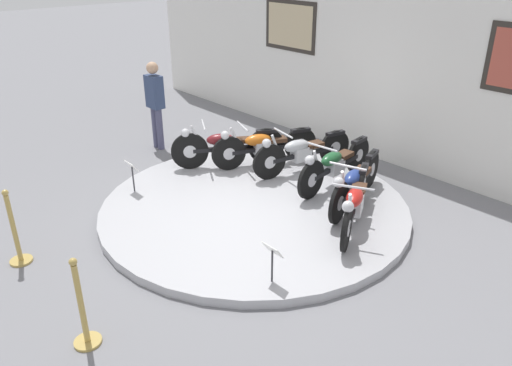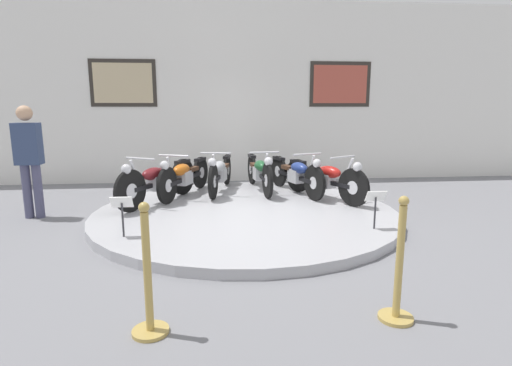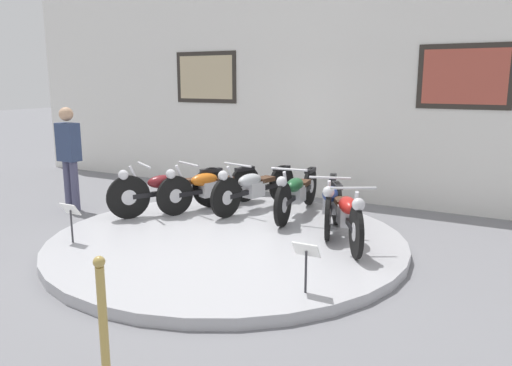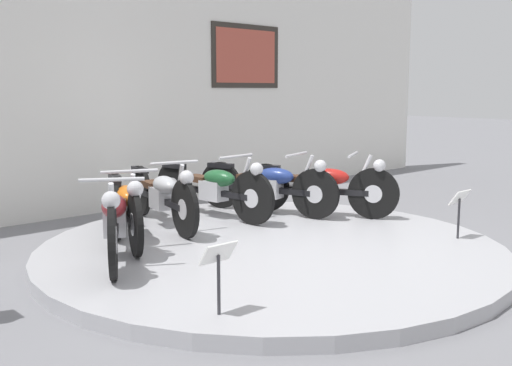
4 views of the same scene
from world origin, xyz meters
name	(u,v)px [view 3 (image 3 of 4)]	position (x,y,z in m)	size (l,w,h in m)	color
ground_plane	(228,245)	(0.00, 0.00, 0.00)	(60.00, 60.00, 0.00)	slate
display_platform	(228,241)	(0.00, 0.00, 0.06)	(4.62, 4.62, 0.12)	#ADADB2
back_wall	(321,88)	(0.00, 3.22, 1.99)	(14.00, 0.22, 3.98)	white
motorcycle_maroon	(169,188)	(-1.41, 0.59, 0.51)	(1.07, 1.74, 0.80)	black
motorcycle_orange	(209,186)	(-1.01, 1.10, 0.50)	(0.80, 1.84, 0.78)	black
motorcycle_silver	(254,186)	(-0.37, 1.39, 0.50)	(0.58, 1.93, 0.78)	black
motorcycle_green	(297,191)	(0.37, 1.39, 0.50)	(0.54, 1.96, 0.79)	black
motorcycle_blue	(330,200)	(1.01, 1.10, 0.50)	(0.71, 1.88, 0.78)	black
motorcycle_red	(346,212)	(1.41, 0.59, 0.50)	(1.00, 1.74, 0.78)	black
info_placard_front_left	(71,214)	(-1.59, -1.15, 0.49)	(0.26, 0.11, 0.51)	#333338
info_placard_front_centre	(306,256)	(1.59, -1.15, 0.49)	(0.26, 0.11, 0.51)	#333338
visitor_standing	(69,152)	(-3.25, 0.33, 0.97)	(0.36, 0.23, 1.71)	#4C4C6B
stanchion_post_right_of_entry	(105,352)	(0.97, -3.13, 0.34)	(0.28, 0.28, 1.02)	tan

